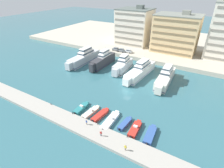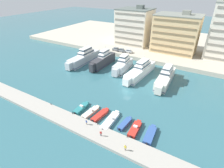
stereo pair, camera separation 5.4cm
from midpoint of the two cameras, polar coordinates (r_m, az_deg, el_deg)
ground_plane at (r=61.89m, az=4.98°, el=-2.65°), size 400.00×400.00×0.00m
quay_promenade at (r=117.58m, az=19.08°, el=12.33°), size 180.00×70.00×1.94m
pier_dock at (r=46.84m, az=-7.34°, el=-14.70°), size 120.00×5.25×0.85m
yacht_silver_far_left at (r=85.95m, az=-9.09°, el=8.57°), size 4.81×22.61×8.63m
yacht_charcoal_left at (r=81.31m, az=-2.92°, el=7.81°), size 3.78×18.52×9.04m
yacht_silver_mid_left at (r=76.81m, az=3.53°, el=6.21°), size 5.04×15.95×8.46m
yacht_white_center_left at (r=73.17m, az=9.28°, el=4.42°), size 6.30×23.01×7.84m
yacht_ivory_center at (r=69.36m, az=17.05°, el=2.10°), size 4.98×20.00×8.28m
motorboat_teal_far_left at (r=54.24m, az=-10.00°, el=-7.71°), size 2.01×6.55×1.32m
motorboat_cream_left at (r=52.39m, az=-6.98°, el=-9.08°), size 2.34×7.13×1.27m
motorboat_red_mid_left at (r=50.98m, az=-3.88°, el=-10.08°), size 2.40×7.02×0.90m
motorboat_white_center_left at (r=49.06m, az=-0.52°, el=-11.85°), size 2.46×8.81×1.41m
motorboat_blue_center at (r=48.28m, az=4.27°, el=-12.78°), size 1.98×6.06×0.93m
motorboat_red_center_right at (r=46.94m, az=7.53°, el=-14.37°), size 2.31×6.79×1.52m
motorboat_blue_mid_right at (r=46.12m, az=12.35°, el=-15.95°), size 2.48×7.07×1.09m
car_grey_far_left at (r=95.75m, az=1.34°, el=11.40°), size 4.20×2.13×1.80m
car_grey_left at (r=94.09m, az=3.12°, el=11.03°), size 4.15×2.03×1.80m
car_silver_mid_left at (r=93.05m, az=5.44°, el=10.72°), size 4.16×2.05×1.80m
apartment_block_far_left at (r=107.44m, az=7.39°, el=18.10°), size 18.57×16.49×21.55m
apartment_block_left at (r=98.67m, az=20.17°, el=15.26°), size 21.94×15.86×20.53m
pedestrian_near_edge at (r=43.94m, az=-3.65°, el=-15.66°), size 0.61×0.25×1.58m
pedestrian_mid_deck at (r=47.23m, az=-8.32°, el=-12.11°), size 0.58×0.30×1.54m
pedestrian_far_side at (r=41.07m, az=4.41°, el=-19.89°), size 0.62×0.24×1.60m
bollard_west at (r=57.10m, az=-19.29°, el=-6.10°), size 0.20×0.20×0.61m
bollard_west_mid at (r=51.70m, az=-12.77°, el=-9.19°), size 0.20×0.20×0.61m
bollard_east_mid at (r=47.27m, az=-4.74°, el=-12.76°), size 0.20×0.20×0.61m
bollard_east at (r=44.13m, az=4.98°, el=-16.62°), size 0.20×0.20×0.61m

